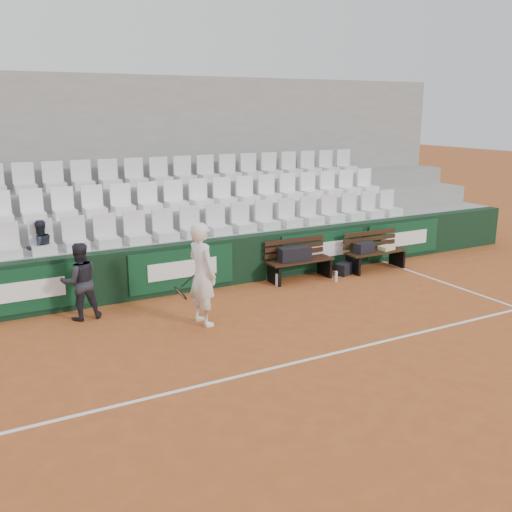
# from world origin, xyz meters

# --- Properties ---
(ground) EXTENTS (80.00, 80.00, 0.00)m
(ground) POSITION_xyz_m (0.00, 0.00, 0.00)
(ground) COLOR #A75125
(ground) RESTS_ON ground
(court_baseline) EXTENTS (18.00, 0.06, 0.01)m
(court_baseline) POSITION_xyz_m (0.00, 0.00, 0.00)
(court_baseline) COLOR white
(court_baseline) RESTS_ON ground
(back_barrier) EXTENTS (18.00, 0.34, 1.00)m
(back_barrier) POSITION_xyz_m (0.07, 3.99, 0.50)
(back_barrier) COLOR black
(back_barrier) RESTS_ON ground
(grandstand_tier_front) EXTENTS (18.00, 0.95, 1.00)m
(grandstand_tier_front) POSITION_xyz_m (0.00, 4.62, 0.50)
(grandstand_tier_front) COLOR #969593
(grandstand_tier_front) RESTS_ON ground
(grandstand_tier_mid) EXTENTS (18.00, 0.95, 1.45)m
(grandstand_tier_mid) POSITION_xyz_m (0.00, 5.58, 0.72)
(grandstand_tier_mid) COLOR gray
(grandstand_tier_mid) RESTS_ON ground
(grandstand_tier_back) EXTENTS (18.00, 0.95, 1.90)m
(grandstand_tier_back) POSITION_xyz_m (0.00, 6.53, 0.95)
(grandstand_tier_back) COLOR gray
(grandstand_tier_back) RESTS_ON ground
(grandstand_rear_wall) EXTENTS (18.00, 0.30, 4.40)m
(grandstand_rear_wall) POSITION_xyz_m (0.00, 7.15, 2.20)
(grandstand_rear_wall) COLOR gray
(grandstand_rear_wall) RESTS_ON ground
(seat_row_front) EXTENTS (11.90, 0.44, 0.63)m
(seat_row_front) POSITION_xyz_m (0.00, 4.45, 1.31)
(seat_row_front) COLOR silver
(seat_row_front) RESTS_ON grandstand_tier_front
(seat_row_mid) EXTENTS (11.90, 0.44, 0.63)m
(seat_row_mid) POSITION_xyz_m (0.00, 5.40, 1.77)
(seat_row_mid) COLOR white
(seat_row_mid) RESTS_ON grandstand_tier_mid
(seat_row_back) EXTENTS (11.90, 0.44, 0.63)m
(seat_row_back) POSITION_xyz_m (0.00, 6.35, 2.21)
(seat_row_back) COLOR silver
(seat_row_back) RESTS_ON grandstand_tier_back
(bench_left) EXTENTS (1.50, 0.56, 0.45)m
(bench_left) POSITION_xyz_m (2.40, 3.53, 0.23)
(bench_left) COLOR #331A0F
(bench_left) RESTS_ON ground
(bench_right) EXTENTS (1.50, 0.56, 0.45)m
(bench_right) POSITION_xyz_m (4.36, 3.37, 0.23)
(bench_right) COLOR black
(bench_right) RESTS_ON ground
(sports_bag_left) EXTENTS (0.72, 0.38, 0.29)m
(sports_bag_left) POSITION_xyz_m (2.25, 3.53, 0.60)
(sports_bag_left) COLOR black
(sports_bag_left) RESTS_ON bench_left
(sports_bag_right) EXTENTS (0.53, 0.31, 0.23)m
(sports_bag_right) POSITION_xyz_m (4.04, 3.40, 0.56)
(sports_bag_right) COLOR black
(sports_bag_right) RESTS_ON bench_right
(towel) EXTENTS (0.38, 0.30, 0.10)m
(towel) POSITION_xyz_m (4.65, 3.35, 0.50)
(towel) COLOR beige
(towel) RESTS_ON bench_right
(sports_bag_ground) EXTENTS (0.50, 0.41, 0.26)m
(sports_bag_ground) POSITION_xyz_m (3.51, 3.42, 0.13)
(sports_bag_ground) COLOR black
(sports_bag_ground) RESTS_ON ground
(water_bottle_near) EXTENTS (0.08, 0.08, 0.27)m
(water_bottle_near) POSITION_xyz_m (1.72, 3.36, 0.14)
(water_bottle_near) COLOR silver
(water_bottle_near) RESTS_ON ground
(water_bottle_far) EXTENTS (0.07, 0.07, 0.23)m
(water_bottle_far) POSITION_xyz_m (3.00, 3.03, 0.12)
(water_bottle_far) COLOR silver
(water_bottle_far) RESTS_ON ground
(tennis_player) EXTENTS (0.77, 0.72, 1.79)m
(tennis_player) POSITION_xyz_m (-0.50, 2.11, 0.89)
(tennis_player) COLOR white
(tennis_player) RESTS_ON ground
(ball_kid) EXTENTS (0.68, 0.53, 1.38)m
(ball_kid) POSITION_xyz_m (-2.29, 3.35, 0.69)
(ball_kid) COLOR black
(ball_kid) RESTS_ON ground
(spectator_c) EXTENTS (0.62, 0.54, 1.08)m
(spectator_c) POSITION_xyz_m (-2.75, 4.50, 1.54)
(spectator_c) COLOR #1D212C
(spectator_c) RESTS_ON grandstand_tier_front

